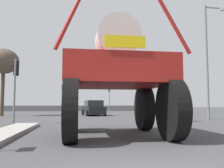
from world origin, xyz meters
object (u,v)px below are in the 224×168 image
at_px(traffic_signal_near_left, 16,77).
at_px(traffic_signal_near_right, 157,78).
at_px(oversize_sprayer, 115,78).
at_px(sedan_ahead, 93,108).
at_px(traffic_signal_far_right, 109,93).
at_px(bare_tree_left, 4,62).
at_px(traffic_signal_far_left, 63,91).
at_px(streetlight_near_right, 208,56).

xyz_separation_m(traffic_signal_near_left, traffic_signal_near_right, (8.57, -0.00, 0.07)).
bearing_deg(oversize_sprayer, sedan_ahead, -0.78).
distance_m(traffic_signal_near_left, traffic_signal_far_right, 20.96).
distance_m(oversize_sprayer, bare_tree_left, 17.97).
bearing_deg(traffic_signal_far_left, bare_tree_left, -117.43).
height_order(sedan_ahead, traffic_signal_near_left, traffic_signal_near_left).
bearing_deg(traffic_signal_near_left, sedan_ahead, 62.27).
bearing_deg(bare_tree_left, traffic_signal_far_right, 39.82).
xyz_separation_m(streetlight_near_right, bare_tree_left, (-16.86, 7.71, 0.47)).
relative_size(traffic_signal_near_left, streetlight_near_right, 0.43).
xyz_separation_m(traffic_signal_far_right, bare_tree_left, (-11.62, -9.69, 2.45)).
relative_size(oversize_sprayer, traffic_signal_far_right, 1.34).
distance_m(oversize_sprayer, traffic_signal_far_left, 25.42).
height_order(traffic_signal_near_right, bare_tree_left, bare_tree_left).
distance_m(traffic_signal_near_right, bare_tree_left, 15.77).
relative_size(sedan_ahead, traffic_signal_near_left, 1.15).
xyz_separation_m(traffic_signal_far_left, streetlight_near_right, (11.83, -17.40, 1.82)).
distance_m(traffic_signal_near_right, traffic_signal_far_right, 19.39).
bearing_deg(sedan_ahead, traffic_signal_near_left, 143.98).
xyz_separation_m(sedan_ahead, traffic_signal_near_left, (-5.14, -9.78, 2.02)).
xyz_separation_m(traffic_signal_far_left, traffic_signal_far_right, (6.59, 0.00, -0.16)).
height_order(sedan_ahead, traffic_signal_far_left, traffic_signal_far_left).
relative_size(traffic_signal_far_left, bare_tree_left, 0.62).
relative_size(traffic_signal_near_right, bare_tree_left, 0.59).
distance_m(sedan_ahead, bare_tree_left, 9.87).
distance_m(oversize_sprayer, sedan_ahead, 15.62).
bearing_deg(traffic_signal_near_left, traffic_signal_near_right, -0.01).
height_order(sedan_ahead, traffic_signal_near_right, traffic_signal_near_right).
bearing_deg(traffic_signal_near_left, traffic_signal_far_left, 85.87).
xyz_separation_m(oversize_sprayer, traffic_signal_near_left, (-4.98, 5.78, 0.63)).
distance_m(streetlight_near_right, bare_tree_left, 18.55).
height_order(traffic_signal_far_right, bare_tree_left, bare_tree_left).
xyz_separation_m(traffic_signal_near_right, bare_tree_left, (-12.20, 9.69, 2.42)).
height_order(oversize_sprayer, traffic_signal_near_right, oversize_sprayer).
xyz_separation_m(traffic_signal_near_left, bare_tree_left, (-3.63, 9.68, 2.49)).
bearing_deg(bare_tree_left, traffic_signal_far_left, 62.57).
bearing_deg(traffic_signal_far_left, traffic_signal_near_right, -69.68).
bearing_deg(traffic_signal_near_right, sedan_ahead, 109.33).
relative_size(traffic_signal_near_right, traffic_signal_far_left, 0.95).
distance_m(sedan_ahead, traffic_signal_near_left, 11.23).
bearing_deg(traffic_signal_far_left, oversize_sprayer, -81.90).
distance_m(oversize_sprayer, traffic_signal_near_left, 7.65).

